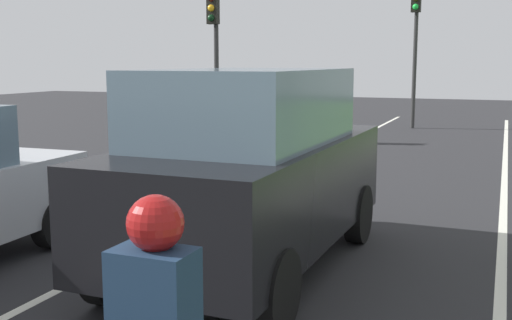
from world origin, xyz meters
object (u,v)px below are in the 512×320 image
Objects in this scene: rider_person at (157,305)px; traffic_light_overhead_left at (214,36)px; traffic_light_far_median at (416,28)px; car_suv_ahead at (251,169)px.

traffic_light_overhead_left is at bearing 114.96° from rider_person.
rider_person is 0.23× the size of traffic_light_far_median.
traffic_light_overhead_left reaches higher than car_suv_ahead.
car_suv_ahead reaches higher than rider_person.
traffic_light_far_median is (-1.53, 20.30, 2.28)m from rider_person.
rider_person is 0.26× the size of traffic_light_overhead_left.
rider_person is 20.48m from traffic_light_far_median.
traffic_light_far_median is at bearing 48.23° from traffic_light_overhead_left.
traffic_light_far_median reaches higher than car_suv_ahead.
rider_person is at bearing -73.45° from car_suv_ahead.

